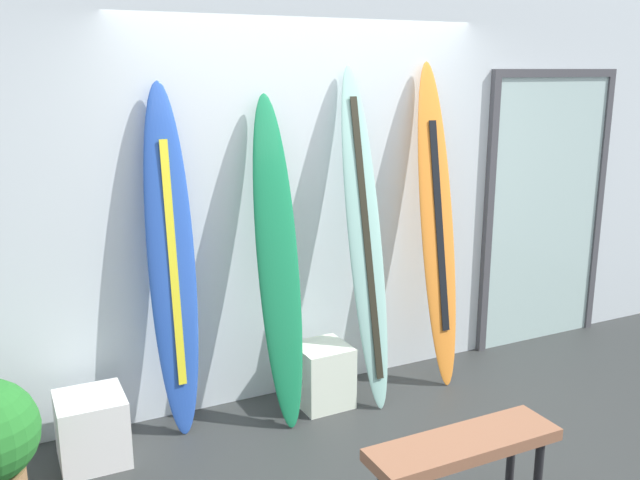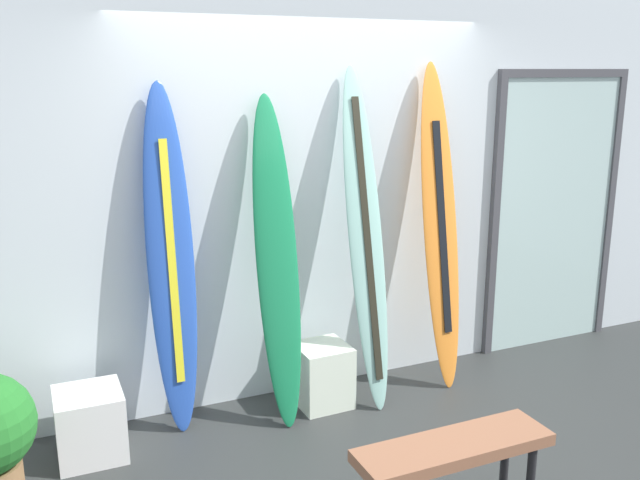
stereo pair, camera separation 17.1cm
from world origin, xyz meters
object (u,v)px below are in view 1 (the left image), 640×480
display_block_left (322,375)px  surfboard_seafoam (365,239)px  surfboard_sunset (437,229)px  surfboard_cobalt (172,266)px  bench (464,452)px  glass_door (546,205)px  display_block_center (92,429)px  surfboard_emerald (278,264)px

display_block_left → surfboard_seafoam: bearing=-0.6°
surfboard_seafoam → surfboard_sunset: surfboard_sunset is taller
surfboard_cobalt → surfboard_seafoam: 1.25m
surfboard_seafoam → bench: size_ratio=2.26×
surfboard_sunset → glass_door: size_ratio=1.03×
surfboard_cobalt → display_block_left: surfboard_cobalt is taller
surfboard_cobalt → bench: size_ratio=2.16×
surfboard_cobalt → surfboard_seafoam: size_ratio=0.96×
surfboard_seafoam → glass_door: 1.84m
display_block_left → surfboard_sunset: bearing=2.4°
display_block_center → glass_door: glass_door is taller
bench → surfboard_seafoam: bearing=79.5°
surfboard_sunset → glass_door: bearing=10.8°
surfboard_cobalt → glass_door: (3.06, 0.15, 0.07)m
display_block_left → bench: bench is taller
display_block_center → surfboard_seafoam: bearing=1.3°
display_block_center → display_block_left: bearing=1.7°
display_block_left → display_block_center: 1.48m
surfboard_seafoam → bench: surfboard_seafoam is taller
surfboard_sunset → display_block_left: surfboard_sunset is taller
surfboard_cobalt → surfboard_emerald: 0.64m
surfboard_seafoam → surfboard_emerald: bearing=179.8°
surfboard_emerald → surfboard_cobalt: bearing=169.5°
surfboard_sunset → bench: surfboard_sunset is taller
display_block_center → bench: bench is taller
bench → display_block_left: bearing=91.6°
surfboard_cobalt → surfboard_seafoam: (1.25, -0.12, 0.06)m
bench → glass_door: bearing=39.4°
surfboard_seafoam → glass_door: bearing=8.5°
surfboard_sunset → display_block_left: (-0.91, -0.04, -0.89)m
surfboard_sunset → glass_door: surfboard_sunset is taller
surfboard_cobalt → display_block_left: 1.27m
surfboard_sunset → bench: bearing=-120.4°
glass_door → surfboard_cobalt: bearing=-177.1°
surfboard_sunset → display_block_center: surfboard_sunset is taller
surfboard_emerald → glass_door: glass_door is taller
surfboard_emerald → display_block_center: 1.43m
surfboard_sunset → display_block_center: bearing=-178.0°
glass_door → display_block_center: bearing=-175.0°
surfboard_cobalt → surfboard_seafoam: surfboard_seafoam is taller
surfboard_emerald → display_block_left: bearing=0.3°
surfboard_emerald → surfboard_seafoam: size_ratio=0.92×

